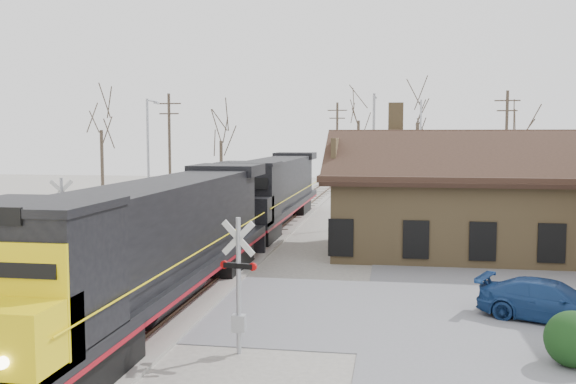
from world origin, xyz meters
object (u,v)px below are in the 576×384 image
Objects in this scene: depot at (472,208)px; parked_car at (551,301)px; locomotive_lead at (153,244)px; locomotive_trailing at (273,190)px.

parked_car is at bearing -84.71° from depot.
depot is 0.71× the size of locomotive_lead.
locomotive_trailing reaches higher than parked_car.
locomotive_trailing is 4.56× the size of parked_car.
locomotive_lead reaches higher than parked_car.
locomotive_lead is (-11.99, -13.84, 0.08)m from depot.
depot is 18.31m from locomotive_lead.
locomotive_trailing is (-11.99, 7.70, 0.08)m from depot.
locomotive_lead is 13.34m from parked_car.
locomotive_lead is 4.56× the size of parked_car.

